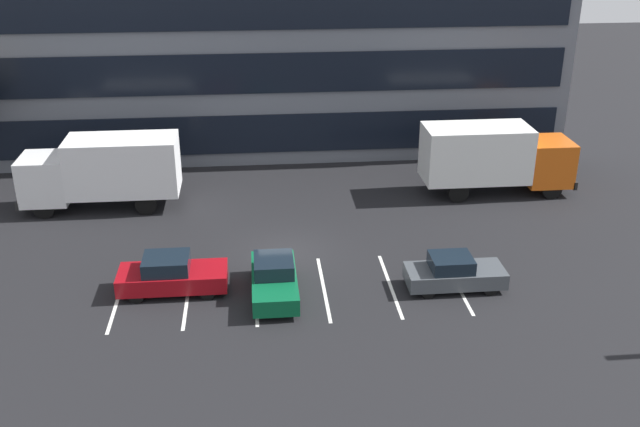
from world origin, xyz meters
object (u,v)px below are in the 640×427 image
at_px(box_truck_orange, 494,156).
at_px(sedan_maroon, 172,275).
at_px(box_truck_white, 103,169).
at_px(sedan_forest, 274,279).
at_px(sedan_charcoal, 454,273).

distance_m(box_truck_orange, sedan_maroon, 18.89).
bearing_deg(sedan_maroon, box_truck_white, 114.36).
relative_size(sedan_forest, sedan_maroon, 0.98).
xyz_separation_m(sedan_forest, sedan_maroon, (-4.17, 0.67, 0.02)).
relative_size(box_truck_orange, sedan_forest, 1.88).
relative_size(box_truck_white, sedan_maroon, 1.82).
distance_m(box_truck_white, sedan_maroon, 10.18).
bearing_deg(sedan_charcoal, box_truck_white, 147.62).
relative_size(box_truck_white, sedan_forest, 1.86).
distance_m(box_truck_white, sedan_charcoal, 18.71).
distance_m(box_truck_white, box_truck_orange, 20.54).
distance_m(sedan_maroon, sedan_charcoal, 11.63).
height_order(sedan_maroon, sedan_charcoal, sedan_maroon).
bearing_deg(sedan_forest, box_truck_white, 130.20).
bearing_deg(sedan_charcoal, sedan_maroon, 176.04).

